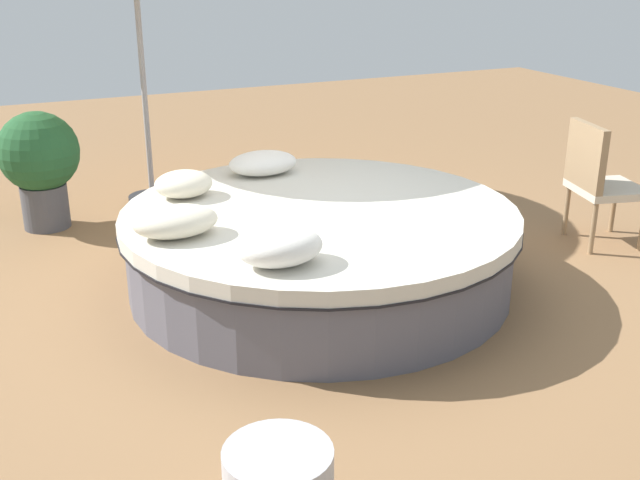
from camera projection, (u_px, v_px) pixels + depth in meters
The scene contains 8 objects.
ground_plane at pixel (320, 285), 5.48m from camera, with size 16.00×16.00×0.00m, color olive.
round_bed at pixel (320, 247), 5.38m from camera, with size 2.73×2.73×0.57m.
throw_pillow_0 at pixel (263, 163), 6.05m from camera, with size 0.55×0.38×0.18m, color white.
throw_pillow_1 at pixel (184, 184), 5.50m from camera, with size 0.41×0.36×0.19m, color beige.
throw_pillow_2 at pixel (175, 221), 4.75m from camera, with size 0.53×0.37×0.19m, color beige.
throw_pillow_3 at pixel (280, 247), 4.33m from camera, with size 0.50×0.38×0.21m, color white.
patio_chair at pixel (598, 176), 6.06m from camera, with size 0.61×0.63×0.98m.
planter at pixel (40, 160), 6.41m from camera, with size 0.67×0.67×0.99m.
Camera 1 is at (2.08, 4.56, 2.24)m, focal length 43.43 mm.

